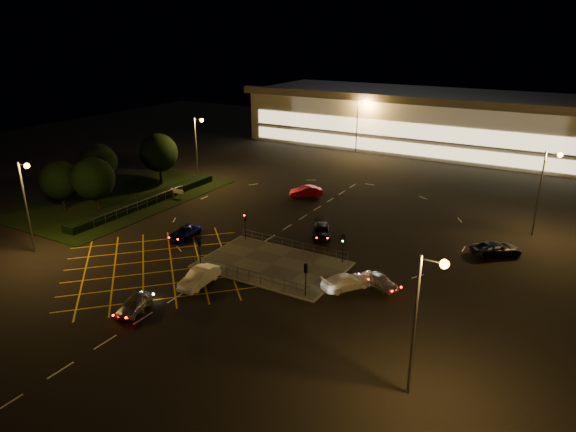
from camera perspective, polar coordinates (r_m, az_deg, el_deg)
The scene contains 27 objects.
ground at distance 55.01m, azimuth -2.45°, elevation -4.26°, with size 180.00×180.00×0.00m, color black.
pedestrian_island at distance 52.48m, azimuth -1.78°, elevation -5.44°, with size 14.00×9.00×0.12m, color #4C4944.
grass_verge at distance 76.58m, azimuth -17.95°, elevation 1.93°, with size 18.00×30.00×0.08m, color black.
hedge at distance 72.93m, azimuth -15.32°, elevation 1.69°, with size 2.00×26.00×1.00m, color black.
supermarket at distance 108.95m, azimuth 15.50°, elevation 10.27°, with size 72.00×26.50×10.50m.
streetlight_sw at distance 59.46m, azimuth -27.05°, elevation 2.13°, with size 1.78×0.56×10.03m.
streetlight_se at distance 33.13m, azimuth 14.80°, elevation -9.82°, with size 1.78×0.56×10.03m.
streetlight_nw at distance 80.26m, azimuth -9.96°, elevation 8.26°, with size 1.78×0.56×10.03m.
streetlight_ne at distance 64.26m, azimuth 26.69°, elevation 3.41°, with size 1.78×0.56×10.03m.
streetlight_far_left at distance 98.63m, azimuth 7.94°, elevation 10.56°, with size 1.78×0.56×10.03m.
signal_sw at distance 51.84m, azimuth -9.80°, elevation -3.28°, with size 0.28×0.30×3.15m.
signal_se at distance 45.67m, azimuth 1.99°, elevation -6.34°, with size 0.28×0.30×3.15m.
signal_nw at distance 57.69m, azimuth -4.79°, elevation -0.58°, with size 0.28×0.30×3.15m.
signal_ne at distance 52.22m, azimuth 6.14°, elevation -2.91°, with size 0.28×0.30×3.15m.
tree_a at distance 72.16m, azimuth -24.03°, elevation 3.63°, with size 5.04×5.04×6.86m.
tree_b at distance 78.32m, azimuth -20.31°, elevation 5.56°, with size 5.40×5.40×7.35m.
tree_c at distance 80.62m, azimuth -14.16°, elevation 6.83°, with size 5.76×5.76×7.84m.
tree_d at distance 89.11m, azimuth -14.27°, elevation 7.44°, with size 4.68×4.68×6.37m.
tree_e at distance 70.14m, azimuth -20.81°, elevation 3.89°, with size 5.40×5.40×7.35m.
car_near_silver at distance 46.09m, azimuth -16.73°, elevation -9.37°, with size 1.61×4.00×1.36m, color silver.
car_queue_white at distance 49.07m, azimuth -9.84°, elevation -6.72°, with size 1.68×4.81×1.59m, color silver.
car_left_blue at distance 60.14m, azimuth -11.46°, elevation -1.82°, with size 2.07×4.49×1.25m, color #0E0E55.
car_far_dkgrey at distance 59.35m, azimuth 3.77°, elevation -1.68°, with size 1.92×4.71×1.37m, color black.
car_right_silver at distance 48.72m, azimuth 10.12°, elevation -7.10°, with size 1.59×3.95×1.35m, color silver.
car_circ_red at distance 73.39m, azimuth 2.00°, elevation 2.75°, with size 1.61×4.62×1.52m, color maroon.
car_east_grey at distance 58.72m, azimuth 22.17°, elevation -3.41°, with size 2.44×5.30×1.47m, color black.
car_approach_white at distance 48.11m, azimuth 6.46°, elevation -7.24°, with size 1.96×4.82×1.40m, color white.
Camera 1 is at (27.06, -42.13, 22.77)m, focal length 32.00 mm.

